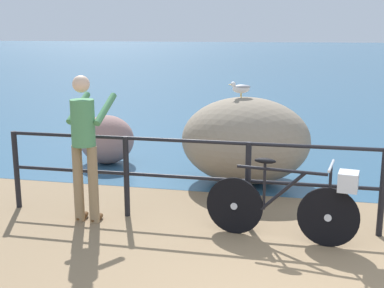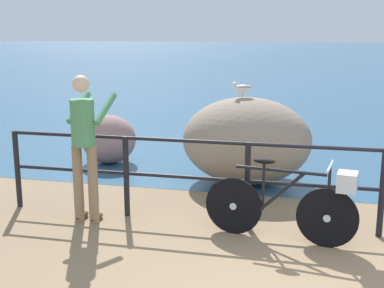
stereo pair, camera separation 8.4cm
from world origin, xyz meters
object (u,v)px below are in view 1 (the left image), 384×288
bicycle (294,201)px  breakwater_boulder_left (107,139)px  breakwater_boulder_main (245,140)px  person_at_railing (85,142)px  seagull (241,88)px

bicycle → breakwater_boulder_left: bicycle is taller
bicycle → breakwater_boulder_main: size_ratio=0.87×
person_at_railing → breakwater_boulder_left: person_at_railing is taller
person_at_railing → breakwater_boulder_left: bearing=21.1°
bicycle → breakwater_boulder_left: (-3.26, 2.77, -0.04)m
breakwater_boulder_main → seagull: (-0.09, 0.00, 0.79)m
seagull → person_at_railing: bearing=35.0°
breakwater_boulder_main → seagull: 0.80m
bicycle → breakwater_boulder_main: (-0.77, 2.16, 0.19)m
bicycle → seagull: seagull is taller
bicycle → person_at_railing: bearing=-173.7°
breakwater_boulder_left → seagull: size_ratio=2.80×
bicycle → breakwater_boulder_main: breakwater_boulder_main is taller
person_at_railing → seagull: bearing=-33.1°
breakwater_boulder_main → breakwater_boulder_left: size_ratio=2.04×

